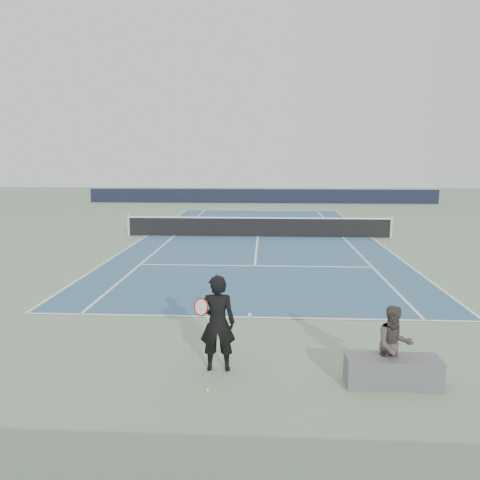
# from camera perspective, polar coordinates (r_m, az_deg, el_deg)

# --- Properties ---
(ground) EXTENTS (80.00, 80.00, 0.00)m
(ground) POSITION_cam_1_polar(r_m,az_deg,el_deg) (22.87, 2.19, 0.40)
(ground) COLOR gray
(court_surface) EXTENTS (10.97, 23.77, 0.01)m
(court_surface) POSITION_cam_1_polar(r_m,az_deg,el_deg) (22.87, 2.19, 0.42)
(court_surface) COLOR #335B79
(court_surface) RESTS_ON ground
(tennis_net) EXTENTS (12.90, 0.10, 1.07)m
(tennis_net) POSITION_cam_1_polar(r_m,az_deg,el_deg) (22.79, 2.20, 1.65)
(tennis_net) COLOR silver
(tennis_net) RESTS_ON ground
(windscreen_far) EXTENTS (30.00, 0.25, 1.20)m
(windscreen_far) POSITION_cam_1_polar(r_m,az_deg,el_deg) (40.57, 2.62, 5.37)
(windscreen_far) COLOR black
(windscreen_far) RESTS_ON ground
(tennis_player) EXTENTS (0.79, 0.51, 1.75)m
(tennis_player) POSITION_cam_1_polar(r_m,az_deg,el_deg) (8.41, -2.78, -10.05)
(tennis_player) COLOR black
(tennis_player) RESTS_ON ground
(tennis_ball) EXTENTS (0.06, 0.06, 0.06)m
(tennis_ball) POSITION_cam_1_polar(r_m,az_deg,el_deg) (8.00, -4.00, -17.77)
(tennis_ball) COLOR #BEE92F
(tennis_ball) RESTS_ON ground
(spectator_bench) EXTENTS (1.59, 0.65, 1.37)m
(spectator_bench) POSITION_cam_1_polar(r_m,az_deg,el_deg) (8.38, 18.18, -13.46)
(spectator_bench) COLOR #5A5A5F
(spectator_bench) RESTS_ON ground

